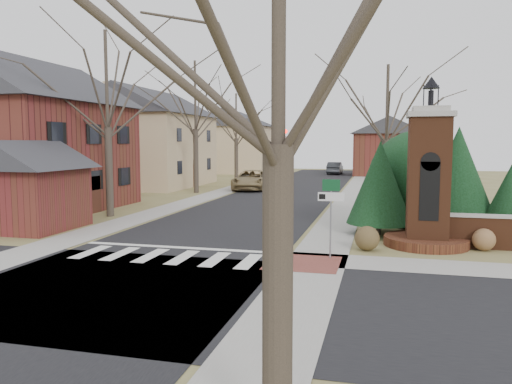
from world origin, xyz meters
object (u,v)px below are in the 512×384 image
(traffic_signal_pole, at_px, (286,187))
(distant_car, at_px, (335,168))
(pickup_truck, at_px, (251,180))
(brick_gate_monument, at_px, (428,190))
(sign_post, at_px, (331,203))

(traffic_signal_pole, distance_m, distant_car, 47.40)
(pickup_truck, bearing_deg, brick_gate_monument, -64.94)
(brick_gate_monument, xyz_separation_m, pickup_truck, (-12.40, 20.56, -1.34))
(sign_post, height_order, pickup_truck, sign_post)
(distant_car, bearing_deg, brick_gate_monument, 101.02)
(traffic_signal_pole, xyz_separation_m, pickup_truck, (-7.70, 24.98, -1.76))
(distant_car, bearing_deg, traffic_signal_pole, 94.49)
(brick_gate_monument, height_order, pickup_truck, brick_gate_monument)
(brick_gate_monument, bearing_deg, sign_post, -138.58)
(sign_post, bearing_deg, distant_car, 94.97)
(pickup_truck, bearing_deg, traffic_signal_pole, -78.90)
(traffic_signal_pole, relative_size, sign_post, 1.64)
(sign_post, bearing_deg, pickup_truck, 110.88)
(traffic_signal_pole, relative_size, pickup_truck, 0.76)
(sign_post, height_order, distant_car, sign_post)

